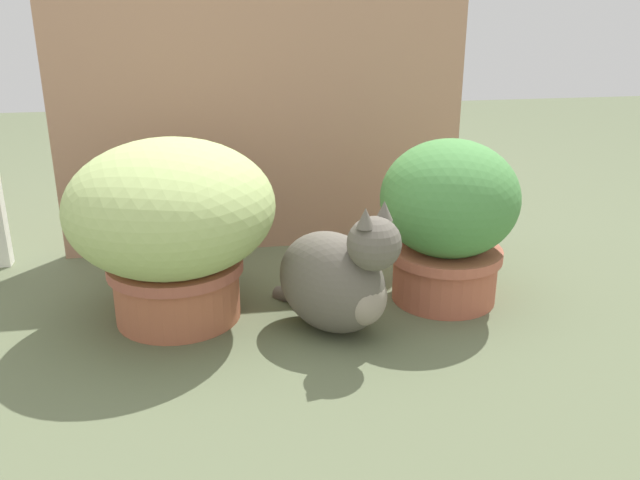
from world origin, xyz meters
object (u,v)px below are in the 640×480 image
(leafy_planter, at_px, (448,217))
(mushroom_ornament_pink, at_px, (189,299))
(grass_planter, at_px, (172,221))
(cat, at_px, (338,279))

(leafy_planter, relative_size, mushroom_ornament_pink, 3.50)
(grass_planter, distance_m, mushroom_ornament_pink, 0.17)
(leafy_planter, relative_size, cat, 1.06)
(grass_planter, height_order, cat, grass_planter)
(cat, bearing_deg, mushroom_ornament_pink, 172.05)
(mushroom_ornament_pink, bearing_deg, leafy_planter, 7.26)
(cat, relative_size, mushroom_ornament_pink, 3.29)
(cat, xyz_separation_m, mushroom_ornament_pink, (-0.31, 0.04, -0.04))
(grass_planter, distance_m, cat, 0.38)
(grass_planter, xyz_separation_m, leafy_planter, (0.62, -0.01, -0.02))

